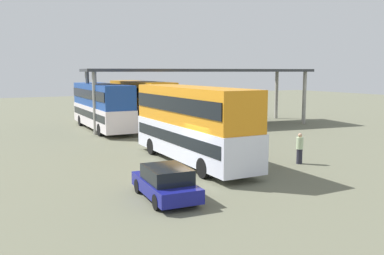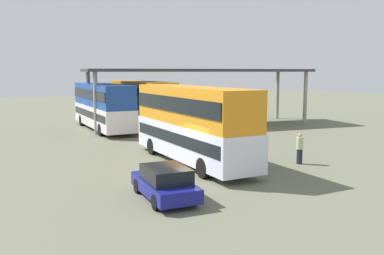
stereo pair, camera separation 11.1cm
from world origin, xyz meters
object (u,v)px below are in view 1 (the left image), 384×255
object	(u,v)px
pedestrian_waiting	(300,148)
double_decker_near_canopy	(102,105)
parked_hatchback	(166,183)
double_decker_main	(192,122)
double_decker_mid_row	(141,102)

from	to	relation	value
pedestrian_waiting	double_decker_near_canopy	bearing A→B (deg)	109.31
parked_hatchback	pedestrian_waiting	bearing A→B (deg)	-71.63
double_decker_main	double_decker_mid_row	size ratio (longest dim) A/B	0.96
double_decker_mid_row	pedestrian_waiting	distance (m)	18.64
double_decker_main	pedestrian_waiting	bearing A→B (deg)	-120.28
parked_hatchback	double_decker_mid_row	distance (m)	22.00
parked_hatchback	double_decker_mid_row	xyz separation A→B (m)	(7.03, 20.78, 1.63)
pedestrian_waiting	parked_hatchback	bearing A→B (deg)	-163.93
parked_hatchback	double_decker_main	bearing A→B (deg)	-32.94
double_decker_near_canopy	parked_hatchback	bearing A→B (deg)	171.71
double_decker_near_canopy	double_decker_main	bearing A→B (deg)	-176.52
double_decker_main	parked_hatchback	distance (m)	6.96
parked_hatchback	pedestrian_waiting	size ratio (longest dim) A/B	2.30
parked_hatchback	double_decker_near_canopy	bearing A→B (deg)	-5.11
double_decker_near_canopy	pedestrian_waiting	xyz separation A→B (m)	(5.80, -18.51, -1.35)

